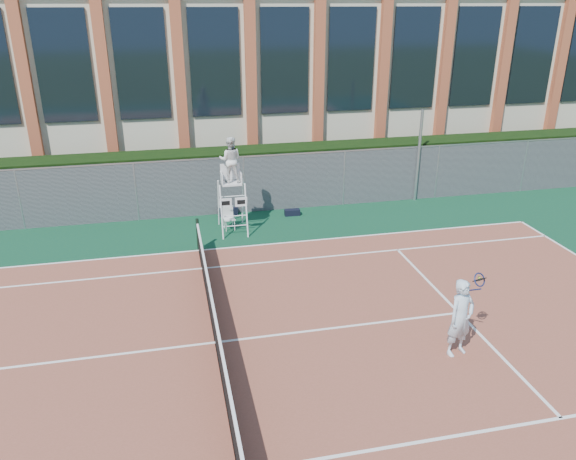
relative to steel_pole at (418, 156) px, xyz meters
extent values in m
plane|color=#233814|center=(-9.07, -8.70, -1.86)|extent=(120.00, 120.00, 0.00)
cube|color=#0D3D2B|center=(-9.07, -7.70, -1.86)|extent=(36.00, 20.00, 0.01)
cube|color=brown|center=(-9.07, -8.70, -1.84)|extent=(23.77, 10.97, 0.02)
cylinder|color=black|center=(-9.07, -3.10, -1.31)|extent=(0.10, 0.10, 1.10)
cube|color=black|center=(-9.07, -8.70, -1.40)|extent=(0.03, 11.00, 0.86)
cube|color=white|center=(-9.07, -8.70, -0.95)|extent=(0.06, 11.20, 0.07)
cube|color=black|center=(-9.07, 1.30, -0.76)|extent=(40.00, 1.40, 2.20)
cube|color=beige|center=(-9.07, 9.30, 2.14)|extent=(44.00, 10.00, 8.00)
cylinder|color=#9EA0A5|center=(0.00, 0.00, 0.00)|extent=(0.12, 0.12, 3.73)
cylinder|color=white|center=(-8.18, -2.18, -0.96)|extent=(0.05, 0.52, 1.88)
cylinder|color=white|center=(-7.31, -2.18, -0.96)|extent=(0.05, 0.52, 1.88)
cylinder|color=white|center=(-8.18, -1.22, -0.96)|extent=(0.05, 0.52, 1.88)
cylinder|color=white|center=(-7.31, -1.22, -0.96)|extent=(0.05, 0.52, 1.88)
cube|color=white|center=(-7.75, -1.70, -0.08)|extent=(0.67, 0.58, 0.06)
cube|color=white|center=(-7.75, -1.43, 0.26)|extent=(0.67, 0.05, 0.58)
cube|color=white|center=(-8.01, -2.08, -0.65)|extent=(0.42, 0.03, 0.33)
cube|color=white|center=(-7.48, -2.08, -0.65)|extent=(0.42, 0.03, 0.33)
imported|color=white|center=(-7.75, -1.65, 0.75)|extent=(0.88, 0.75, 1.59)
cube|color=silver|center=(-7.86, -1.56, -1.45)|extent=(0.43, 0.43, 0.04)
cube|color=silver|center=(-7.88, -1.38, -1.23)|extent=(0.39, 0.08, 0.41)
cylinder|color=silver|center=(-8.00, -1.73, -1.66)|extent=(0.03, 0.03, 0.39)
cylinder|color=silver|center=(-7.69, -1.69, -1.66)|extent=(0.03, 0.03, 0.39)
cylinder|color=silver|center=(-8.03, -1.42, -1.66)|extent=(0.03, 0.03, 0.39)
cylinder|color=silver|center=(-7.72, -1.38, -1.66)|extent=(0.03, 0.03, 0.39)
cube|color=black|center=(-7.74, -0.10, -1.70)|extent=(0.75, 0.36, 0.31)
cube|color=black|center=(-5.34, -0.65, -1.74)|extent=(0.59, 0.27, 0.23)
imported|color=silver|center=(-3.62, -10.34, -0.89)|extent=(0.79, 0.63, 1.88)
torus|color=#131D49|center=(-3.11, -10.09, -0.10)|extent=(0.38, 0.30, 0.30)
sphere|color=#CCE533|center=(-3.01, -9.91, -0.15)|extent=(0.07, 0.07, 0.07)
camera|label=1|loc=(-9.83, -20.26, 5.81)|focal=35.00mm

